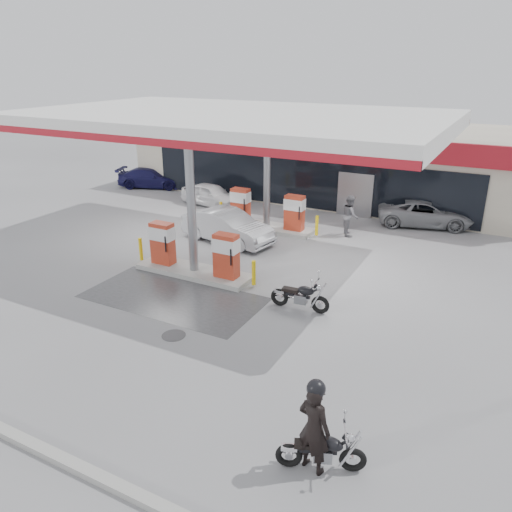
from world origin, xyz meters
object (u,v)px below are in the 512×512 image
(attendant, at_px, (350,215))
(hatchback_silver, at_px, (228,226))
(pump_island_far, at_px, (267,214))
(main_motorcycle, at_px, (323,452))
(biker_main, at_px, (314,429))
(parked_motorcycle, at_px, (301,297))
(parked_car_left, at_px, (152,178))
(sedan_white, at_px, (211,195))
(parked_car_right, at_px, (426,213))
(pump_island_near, at_px, (194,256))

(attendant, relative_size, hatchback_silver, 0.43)
(pump_island_far, height_order, attendant, attendant)
(main_motorcycle, relative_size, biker_main, 0.88)
(parked_motorcycle, distance_m, parked_car_left, 18.16)
(biker_main, relative_size, parked_motorcycle, 0.97)
(pump_island_far, distance_m, sedan_white, 4.98)
(parked_car_left, bearing_deg, attendant, -122.42)
(biker_main, distance_m, parked_car_left, 24.22)
(pump_island_far, distance_m, hatchback_silver, 2.50)
(parked_car_left, xyz_separation_m, parked_car_right, (16.48, 0.00, 0.01))
(main_motorcycle, height_order, parked_motorcycle, parked_motorcycle)
(attendant, xyz_separation_m, hatchback_silver, (-4.39, -3.40, -0.21))
(biker_main, height_order, parked_car_right, biker_main)
(pump_island_far, height_order, hatchback_silver, pump_island_far)
(biker_main, xyz_separation_m, attendant, (-3.72, 13.82, -0.04))
(main_motorcycle, xyz_separation_m, sedan_white, (-12.06, 14.95, 0.20))
(pump_island_far, xyz_separation_m, parked_car_right, (6.48, 4.00, -0.10))
(hatchback_silver, bearing_deg, parked_car_left, 65.13)
(pump_island_far, xyz_separation_m, parked_motorcycle, (4.61, -6.79, -0.26))
(pump_island_near, distance_m, parked_car_right, 11.92)
(pump_island_near, relative_size, parked_car_left, 1.24)
(hatchback_silver, bearing_deg, parked_car_right, -38.63)
(main_motorcycle, distance_m, parked_motorcycle, 6.66)
(pump_island_near, xyz_separation_m, parked_motorcycle, (4.61, -0.79, -0.26))
(pump_island_near, height_order, parked_car_right, pump_island_near)
(parked_motorcycle, bearing_deg, hatchback_silver, 135.89)
(biker_main, bearing_deg, parked_motorcycle, -51.75)
(parked_motorcycle, bearing_deg, pump_island_near, 165.74)
(biker_main, bearing_deg, hatchback_silver, -38.82)
(hatchback_silver, xyz_separation_m, parked_car_left, (-9.30, 6.40, -0.10))
(parked_motorcycle, xyz_separation_m, attendant, (-0.91, 7.79, 0.47))
(parked_car_left, height_order, parked_car_right, parked_car_right)
(hatchback_silver, relative_size, parked_car_left, 1.03)
(pump_island_near, xyz_separation_m, pump_island_far, (0.00, 6.00, 0.00))
(main_motorcycle, bearing_deg, biker_main, -178.98)
(biker_main, distance_m, hatchback_silver, 13.21)
(pump_island_near, height_order, hatchback_silver, pump_island_near)
(biker_main, height_order, parked_motorcycle, biker_main)
(biker_main, bearing_deg, main_motorcycle, -143.39)
(main_motorcycle, bearing_deg, hatchback_silver, 106.38)
(parked_motorcycle, xyz_separation_m, parked_car_left, (-14.61, 10.79, 0.16))
(sedan_white, distance_m, parked_car_left, 5.82)
(biker_main, relative_size, attendant, 1.04)
(attendant, distance_m, parked_car_right, 4.11)
(sedan_white, bearing_deg, pump_island_near, -144.27)
(pump_island_far, relative_size, biker_main, 2.69)
(pump_island_near, xyz_separation_m, attendant, (3.70, 7.00, 0.21))
(attendant, bearing_deg, sedan_white, 56.66)
(pump_island_far, distance_m, main_motorcycle, 14.84)
(biker_main, xyz_separation_m, hatchback_silver, (-8.12, 10.42, -0.25))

